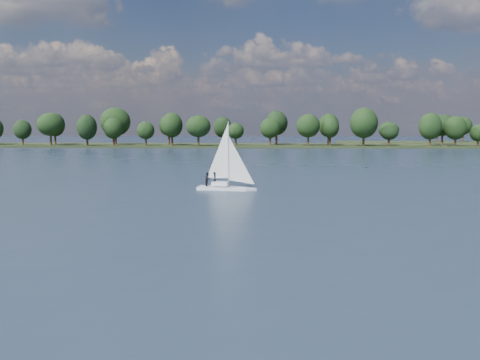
% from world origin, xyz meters
% --- Properties ---
extents(ground, '(700.00, 700.00, 0.00)m').
position_xyz_m(ground, '(0.00, 100.00, 0.00)').
color(ground, '#233342').
rests_on(ground, ground).
extents(far_shore, '(660.00, 40.00, 1.50)m').
position_xyz_m(far_shore, '(0.00, 212.00, 0.00)').
color(far_shore, black).
rests_on(far_shore, ground).
extents(sailboat, '(7.82, 3.37, 9.96)m').
position_xyz_m(sailboat, '(7.46, 51.55, 2.78)').
color(sailboat, white).
rests_on(sailboat, ground).
extents(treeline, '(562.84, 73.80, 18.51)m').
position_xyz_m(treeline, '(-12.12, 209.23, 8.03)').
color(treeline, black).
rests_on(treeline, ground).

